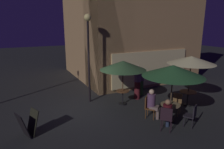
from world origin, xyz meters
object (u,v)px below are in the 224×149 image
(cafe_table_1, at_px, (188,95))
(cafe_table_0, at_px, (170,109))
(menu_sandwich_board, at_px, (28,124))
(patron_seated_1, at_px, (152,102))
(patio_umbrella_0, at_px, (173,71))
(patron_standing_2, at_px, (137,82))
(patron_seated_0, at_px, (167,112))
(cafe_chair_0, at_px, (166,117))
(cafe_chair_2, at_px, (177,102))
(cafe_chair_1, at_px, (192,114))
(patio_umbrella_1, at_px, (191,60))
(patio_umbrella_2, at_px, (123,65))
(cafe_chair_3, at_px, (149,105))
(cafe_table_2, at_px, (123,95))
(street_lamp_near_corner, at_px, (88,41))
(patron_standing_3, at_px, (141,81))

(cafe_table_1, bearing_deg, cafe_table_0, -154.83)
(menu_sandwich_board, distance_m, patron_seated_1, 4.87)
(patio_umbrella_0, bearing_deg, menu_sandwich_board, 165.61)
(patron_standing_2, bearing_deg, patron_seated_0, -61.59)
(menu_sandwich_board, height_order, cafe_chair_0, cafe_chair_0)
(cafe_chair_2, height_order, patron_seated_1, patron_seated_1)
(menu_sandwich_board, distance_m, cafe_chair_1, 6.04)
(patio_umbrella_1, relative_size, cafe_chair_2, 2.63)
(cafe_table_0, relative_size, patron_seated_1, 0.62)
(cafe_chair_1, relative_size, patron_seated_1, 0.73)
(cafe_table_0, relative_size, patio_umbrella_2, 0.35)
(cafe_chair_3, bearing_deg, cafe_table_0, 0.00)
(cafe_table_2, xyz_separation_m, patio_umbrella_0, (0.84, -2.43, 1.64))
(cafe_table_0, xyz_separation_m, patio_umbrella_1, (1.93, 0.91, 1.69))
(cafe_chair_3, height_order, patron_seated_0, patron_seated_0)
(patron_seated_1, bearing_deg, cafe_chair_2, 44.52)
(cafe_table_0, bearing_deg, patio_umbrella_2, 109.13)
(cafe_table_0, distance_m, patron_seated_0, 0.73)
(cafe_chair_0, bearing_deg, street_lamp_near_corner, 71.17)
(patio_umbrella_1, distance_m, patron_seated_1, 2.86)
(menu_sandwich_board, bearing_deg, cafe_table_0, -35.55)
(cafe_table_2, bearing_deg, cafe_chair_1, -68.79)
(cafe_table_1, bearing_deg, patron_standing_3, 117.77)
(patron_standing_2, bearing_deg, patio_umbrella_1, -5.58)
(cafe_chair_0, height_order, cafe_chair_3, cafe_chair_0)
(cafe_chair_3, bearing_deg, patron_standing_3, 113.64)
(patron_standing_3, bearing_deg, patron_standing_2, 174.68)
(cafe_table_0, distance_m, patio_umbrella_1, 2.72)
(patron_seated_0, relative_size, patron_standing_3, 0.76)
(cafe_chair_2, bearing_deg, patron_seated_0, 4.27)
(patron_seated_0, distance_m, patron_seated_1, 1.03)
(patron_seated_0, bearing_deg, cafe_chair_1, -57.18)
(cafe_chair_3, relative_size, patron_standing_3, 0.58)
(patron_standing_3, bearing_deg, cafe_table_1, -106.49)
(cafe_table_2, bearing_deg, cafe_table_0, -70.87)
(cafe_chair_3, xyz_separation_m, patron_standing_3, (1.29, 2.49, 0.26))
(patio_umbrella_0, distance_m, cafe_chair_3, 1.81)
(patio_umbrella_0, relative_size, cafe_chair_1, 2.60)
(menu_sandwich_board, xyz_separation_m, cafe_chair_0, (4.59, -1.90, 0.11))
(patio_umbrella_0, xyz_separation_m, cafe_chair_1, (0.40, -0.76, -1.57))
(cafe_chair_0, distance_m, cafe_chair_3, 1.24)
(cafe_chair_2, bearing_deg, patron_standing_2, -107.06)
(cafe_chair_2, relative_size, cafe_chair_3, 0.98)
(patio_umbrella_0, bearing_deg, street_lamp_near_corner, 121.85)
(patio_umbrella_1, bearing_deg, cafe_chair_1, -132.60)
(cafe_chair_2, bearing_deg, cafe_table_1, 172.34)
(cafe_table_1, bearing_deg, street_lamp_near_corner, 147.73)
(cafe_table_2, height_order, patron_seated_1, patron_seated_1)
(cafe_table_1, bearing_deg, patron_seated_0, -151.32)
(street_lamp_near_corner, distance_m, patron_standing_2, 3.34)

